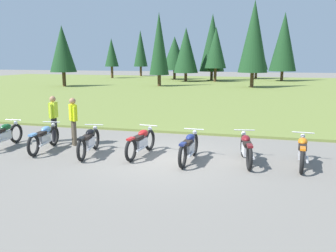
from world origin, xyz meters
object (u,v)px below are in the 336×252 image
Objects in this scene: rider_checking_bike at (54,116)px; rider_with_back_turned at (73,118)px; motorcycle_black at (89,141)px; motorcycle_maroon at (246,148)px; motorcycle_british_green at (3,135)px; motorcycle_sky_blue at (44,138)px; motorcycle_navy at (189,147)px; motorcycle_orange at (302,151)px; motorcycle_red at (141,142)px.

rider_with_back_turned is at bearing -18.97° from rider_checking_bike.
rider_with_back_turned reaches higher than motorcycle_black.
rider_with_back_turned reaches higher than motorcycle_maroon.
rider_checking_bike is (-1.00, 0.34, 0.00)m from rider_with_back_turned.
motorcycle_black is (3.26, -0.08, 0.00)m from motorcycle_british_green.
rider_with_back_turned is at bearing 59.55° from motorcycle_sky_blue.
motorcycle_navy is 1.66m from motorcycle_maroon.
rider_checking_bike reaches higher than motorcycle_sky_blue.
motorcycle_sky_blue and motorcycle_orange have the same top height.
rider_with_back_turned is (-2.73, 0.68, 0.51)m from motorcycle_red.
rider_checking_bike is at bearing 108.97° from motorcycle_sky_blue.
rider_with_back_turned is at bearing 175.70° from motorcycle_orange.
motorcycle_maroon is at bearing 2.20° from motorcycle_british_green.
motorcycle_red is at bearing 3.08° from motorcycle_british_green.
rider_with_back_turned is (2.15, 0.94, 0.51)m from motorcycle_british_green.
motorcycle_maroon is (4.83, 0.39, 0.00)m from motorcycle_black.
motorcycle_orange is at bearing 2.72° from motorcycle_sky_blue.
motorcycle_british_green is 1.00× the size of motorcycle_red.
motorcycle_red is 1.00× the size of motorcycle_navy.
motorcycle_navy and motorcycle_maroon have the same top height.
motorcycle_red and motorcycle_navy have the same top height.
motorcycle_british_green and motorcycle_maroon have the same top height.
motorcycle_black is at bearing -175.85° from motorcycle_orange.
motorcycle_maroon and motorcycle_orange have the same top height.
motorcycle_sky_blue is at bearing -0.10° from motorcycle_british_green.
motorcycle_orange is (6.37, 0.46, 0.00)m from motorcycle_black.
motorcycle_navy is at bearing -13.24° from rider_checking_bike.
motorcycle_maroon is at bearing 9.50° from motorcycle_navy.
rider_with_back_turned is (0.56, 0.94, 0.51)m from motorcycle_sky_blue.
motorcycle_navy and motorcycle_orange have the same top height.
motorcycle_red is (3.28, 0.27, 0.00)m from motorcycle_sky_blue.
motorcycle_black is at bearing -1.47° from motorcycle_british_green.
motorcycle_sky_blue is at bearing -177.23° from motorcycle_maroon.
rider_with_back_turned is 1.06m from rider_checking_bike.
motorcycle_sky_blue is at bearing -71.03° from rider_checking_bike.
rider_with_back_turned reaches higher than motorcycle_british_green.
motorcycle_sky_blue and motorcycle_maroon have the same top height.
rider_with_back_turned reaches higher than motorcycle_red.
motorcycle_black is at bearing -42.68° from rider_with_back_turned.
motorcycle_maroon is (1.64, 0.27, 0.00)m from motorcycle_navy.
motorcycle_british_green and motorcycle_navy have the same top height.
motorcycle_sky_blue is 1.01× the size of motorcycle_maroon.
motorcycle_navy is 1.01× the size of motorcycle_maroon.
motorcycle_orange is (1.54, 0.07, 0.00)m from motorcycle_maroon.
motorcycle_red is 1.00× the size of motorcycle_orange.
motorcycle_british_green is 1.01× the size of motorcycle_black.
motorcycle_black is at bearing -2.77° from motorcycle_sky_blue.
rider_checking_bike is (-5.31, 1.25, 0.51)m from motorcycle_navy.
rider_checking_bike is (-3.73, 1.02, 0.51)m from motorcycle_red.
rider_with_back_turned is at bearing 166.02° from motorcycle_red.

